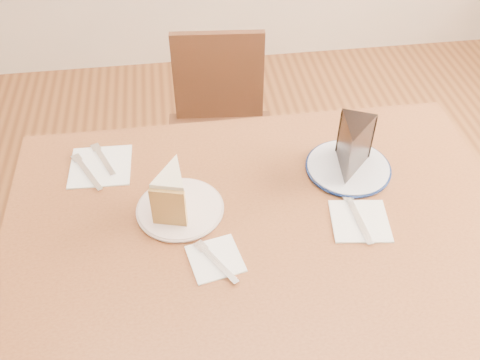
{
  "coord_description": "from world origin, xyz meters",
  "views": [
    {
      "loc": [
        -0.17,
        -0.82,
        1.68
      ],
      "look_at": [
        -0.04,
        0.09,
        0.8
      ],
      "focal_mm": 40.0,
      "sensor_mm": 36.0,
      "label": 1
    }
  ],
  "objects_px": {
    "table": "(261,248)",
    "chair_far": "(220,135)",
    "plate_cream": "(180,209)",
    "plate_navy": "(348,168)",
    "chocolate_cake": "(352,150)",
    "carrot_cake": "(174,190)"
  },
  "relations": [
    {
      "from": "plate_cream",
      "to": "chocolate_cake",
      "type": "relative_size",
      "value": 1.59
    },
    {
      "from": "plate_cream",
      "to": "carrot_cake",
      "type": "height_order",
      "value": "carrot_cake"
    },
    {
      "from": "plate_navy",
      "to": "plate_cream",
      "type": "bearing_deg",
      "value": -168.8
    },
    {
      "from": "chair_far",
      "to": "plate_cream",
      "type": "xyz_separation_m",
      "value": [
        -0.16,
        -0.66,
        0.32
      ]
    },
    {
      "from": "plate_navy",
      "to": "carrot_cake",
      "type": "height_order",
      "value": "carrot_cake"
    },
    {
      "from": "table",
      "to": "plate_cream",
      "type": "height_order",
      "value": "plate_cream"
    },
    {
      "from": "table",
      "to": "chocolate_cake",
      "type": "distance_m",
      "value": 0.33
    },
    {
      "from": "plate_cream",
      "to": "plate_navy",
      "type": "height_order",
      "value": "same"
    },
    {
      "from": "chair_far",
      "to": "carrot_cake",
      "type": "xyz_separation_m",
      "value": [
        -0.17,
        -0.65,
        0.37
      ]
    },
    {
      "from": "table",
      "to": "carrot_cake",
      "type": "height_order",
      "value": "carrot_cake"
    },
    {
      "from": "chair_far",
      "to": "carrot_cake",
      "type": "relative_size",
      "value": 7.37
    },
    {
      "from": "table",
      "to": "plate_cream",
      "type": "bearing_deg",
      "value": 162.21
    },
    {
      "from": "table",
      "to": "carrot_cake",
      "type": "relative_size",
      "value": 11.23
    },
    {
      "from": "carrot_cake",
      "to": "chocolate_cake",
      "type": "relative_size",
      "value": 0.85
    },
    {
      "from": "table",
      "to": "plate_navy",
      "type": "height_order",
      "value": "plate_navy"
    },
    {
      "from": "plate_cream",
      "to": "carrot_cake",
      "type": "relative_size",
      "value": 1.86
    },
    {
      "from": "plate_navy",
      "to": "chocolate_cake",
      "type": "xyz_separation_m",
      "value": [
        -0.0,
        -0.01,
        0.07
      ]
    },
    {
      "from": "plate_navy",
      "to": "chair_far",
      "type": "bearing_deg",
      "value": 115.46
    },
    {
      "from": "plate_navy",
      "to": "carrot_cake",
      "type": "relative_size",
      "value": 1.96
    },
    {
      "from": "plate_navy",
      "to": "table",
      "type": "bearing_deg",
      "value": -149.62
    },
    {
      "from": "carrot_cake",
      "to": "chocolate_cake",
      "type": "bearing_deg",
      "value": 23.77
    },
    {
      "from": "table",
      "to": "chair_far",
      "type": "height_order",
      "value": "chair_far"
    }
  ]
}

